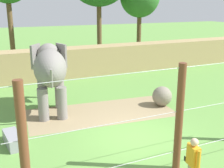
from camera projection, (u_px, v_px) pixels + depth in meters
name	position (u px, v px, depth m)	size (l,w,h in m)	color
ground_plane	(136.00, 137.00, 11.36)	(120.00, 120.00, 0.00)	#609342
dirt_patch	(101.00, 113.00, 13.93)	(6.98, 3.18, 0.01)	#937F5B
embankment_wall	(62.00, 63.00, 20.55)	(36.00, 1.80, 2.06)	tan
elephant	(50.00, 70.00, 13.59)	(2.13, 4.22, 3.16)	gray
enrichment_ball	(162.00, 96.00, 14.78)	(1.02, 1.02, 1.02)	gray
cable_fence	(178.00, 119.00, 8.71)	(10.07, 0.24, 3.46)	brown
zookeeper	(193.00, 163.00, 7.77)	(0.26, 0.59, 1.67)	tan
feed_trough	(13.00, 140.00, 10.68)	(0.64, 1.44, 0.44)	gray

